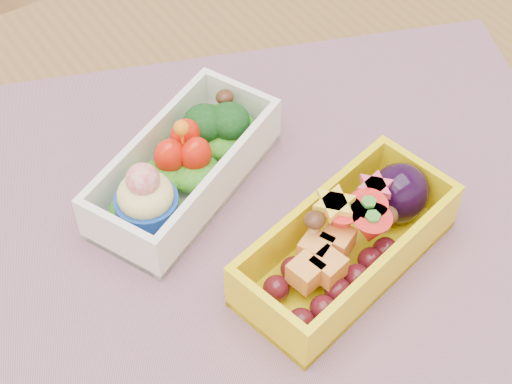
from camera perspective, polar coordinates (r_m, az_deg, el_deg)
table at (r=0.71m, az=1.30°, el=-9.48°), size 1.20×0.80×0.75m
placemat at (r=0.64m, az=-0.31°, el=-2.79°), size 0.67×0.60×0.00m
bento_white at (r=0.65m, az=-5.06°, el=1.71°), size 0.19×0.14×0.07m
bento_yellow at (r=0.61m, az=6.58°, el=-3.37°), size 0.19×0.11×0.06m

